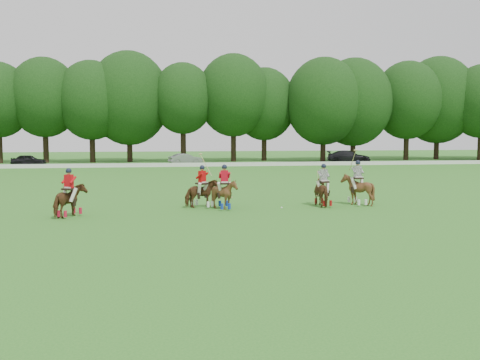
{
  "coord_description": "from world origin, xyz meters",
  "views": [
    {
      "loc": [
        -3.57,
        -22.18,
        3.73
      ],
      "look_at": [
        0.58,
        4.2,
        1.4
      ],
      "focal_mm": 40.0,
      "sensor_mm": 36.0,
      "label": 1
    }
  ],
  "objects": [
    {
      "name": "car_mid",
      "position": [
        -0.09,
        42.5,
        0.65
      ],
      "size": [
        4.2,
        2.45,
        1.31
      ],
      "primitive_type": "imported",
      "rotation": [
        0.0,
        0.0,
        1.86
      ],
      "color": "gray",
      "rests_on": "ground"
    },
    {
      "name": "polo_stripe_b",
      "position": [
        6.79,
        4.24,
        0.84
      ],
      "size": [
        1.42,
        1.57,
        2.88
      ],
      "color": "#482C13",
      "rests_on": "ground"
    },
    {
      "name": "tree_line",
      "position": [
        0.26,
        48.05,
        8.23
      ],
      "size": [
        117.98,
        14.32,
        14.75
      ],
      "color": "black",
      "rests_on": "ground"
    },
    {
      "name": "polo_red_c",
      "position": [
        -0.27,
        3.73,
        0.78
      ],
      "size": [
        1.23,
        1.38,
        2.21
      ],
      "color": "#482C13",
      "rests_on": "ground"
    },
    {
      "name": "polo_stripe_a",
      "position": [
        4.89,
        4.06,
        0.78
      ],
      "size": [
        1.1,
        1.8,
        2.18
      ],
      "color": "#482C13",
      "rests_on": "ground"
    },
    {
      "name": "car_right",
      "position": [
        20.56,
        42.5,
        0.79
      ],
      "size": [
        5.79,
        3.44,
        1.57
      ],
      "primitive_type": "imported",
      "rotation": [
        0.0,
        0.0,
        1.33
      ],
      "color": "black",
      "rests_on": "ground"
    },
    {
      "name": "polo_red_b",
      "position": [
        -1.3,
        4.5,
        0.75
      ],
      "size": [
        1.84,
        1.84,
        2.68
      ],
      "color": "#482C13",
      "rests_on": "ground"
    },
    {
      "name": "polo_ball",
      "position": [
        2.56,
        3.5,
        0.04
      ],
      "size": [
        0.09,
        0.09,
        0.09
      ],
      "primitive_type": "sphere",
      "color": "white",
      "rests_on": "ground"
    },
    {
      "name": "ground",
      "position": [
        0.0,
        0.0,
        0.0
      ],
      "size": [
        180.0,
        180.0,
        0.0
      ],
      "primitive_type": "plane",
      "color": "#2B7220",
      "rests_on": "ground"
    },
    {
      "name": "boundary_rail",
      "position": [
        0.0,
        38.0,
        0.22
      ],
      "size": [
        120.0,
        0.1,
        0.44
      ],
      "primitive_type": "cube",
      "color": "white",
      "rests_on": "ground"
    },
    {
      "name": "car_left",
      "position": [
        -18.12,
        42.5,
        0.65
      ],
      "size": [
        3.85,
        1.56,
        1.31
      ],
      "primitive_type": "imported",
      "rotation": [
        0.0,
        0.0,
        1.58
      ],
      "color": "black",
      "rests_on": "ground"
    },
    {
      "name": "polo_red_a",
      "position": [
        -7.43,
        2.4,
        0.78
      ],
      "size": [
        1.52,
        1.9,
        2.19
      ],
      "color": "#482C13",
      "rests_on": "ground"
    }
  ]
}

